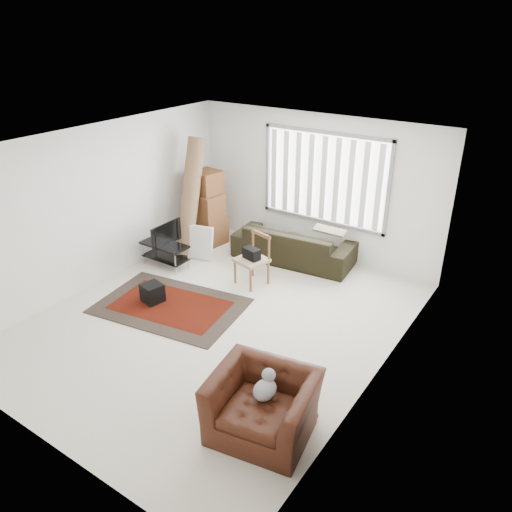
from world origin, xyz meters
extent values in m
plane|color=beige|center=(0.00, 0.00, 0.00)|extent=(6.00, 6.00, 0.00)
cube|color=white|center=(0.00, 0.00, 2.70)|extent=(5.00, 6.00, 0.02)
cube|color=white|center=(0.00, 3.00, 1.35)|extent=(5.00, 0.02, 2.70)
cube|color=white|center=(0.00, -3.00, 1.35)|extent=(5.00, 0.02, 2.70)
cube|color=white|center=(-2.50, 0.00, 1.35)|extent=(0.02, 6.00, 2.70)
cube|color=white|center=(2.50, 0.00, 1.35)|extent=(0.02, 6.00, 2.70)
cube|color=white|center=(0.20, 2.98, 1.55)|extent=(2.40, 0.01, 1.60)
cube|color=gray|center=(0.20, 2.96, 1.55)|extent=(2.52, 0.06, 1.72)
cube|color=white|center=(0.20, 2.92, 1.55)|extent=(2.40, 0.02, 1.55)
cube|color=black|center=(-0.89, -0.13, 0.01)|extent=(2.49, 1.85, 0.02)
cube|color=#4A1006|center=(-0.89, -0.13, 0.02)|extent=(1.95, 1.31, 0.00)
cube|color=black|center=(-1.95, 0.90, 0.44)|extent=(0.91, 0.41, 0.04)
cube|color=black|center=(-1.95, 0.90, 0.18)|extent=(0.87, 0.38, 0.03)
cylinder|color=#B2B2B7|center=(-2.36, 0.72, 0.23)|extent=(0.03, 0.03, 0.46)
cylinder|color=#B2B2B7|center=(-1.54, 0.72, 0.23)|extent=(0.03, 0.03, 0.46)
cylinder|color=#B2B2B7|center=(-2.36, 1.07, 0.23)|extent=(0.03, 0.03, 0.46)
cylinder|color=#B2B2B7|center=(-1.54, 1.07, 0.23)|extent=(0.03, 0.03, 0.46)
imported|color=black|center=(-1.95, 0.90, 0.67)|extent=(0.10, 0.74, 0.42)
cube|color=black|center=(-1.22, -0.18, 0.17)|extent=(0.36, 0.36, 0.30)
cube|color=brown|center=(-1.97, 2.22, 0.28)|extent=(0.69, 0.64, 0.56)
cube|color=brown|center=(-1.95, 2.19, 0.81)|extent=(0.62, 0.58, 0.50)
cube|color=brown|center=(-1.99, 2.24, 1.28)|extent=(0.57, 0.57, 0.45)
cube|color=silver|center=(-1.64, 1.54, 0.32)|extent=(0.54, 0.31, 0.65)
cylinder|color=brown|center=(-2.01, 1.75, 1.12)|extent=(0.44, 1.01, 2.23)
imported|color=black|center=(-0.11, 2.45, 0.44)|extent=(2.36, 1.21, 0.87)
cube|color=#9B8165|center=(-0.24, 1.24, 0.45)|extent=(0.59, 0.59, 0.05)
cylinder|color=brown|center=(-0.49, 1.10, 0.23)|extent=(0.04, 0.04, 0.45)
cylinder|color=brown|center=(-0.09, 1.00, 0.23)|extent=(0.04, 0.04, 0.45)
cylinder|color=brown|center=(-0.39, 1.49, 0.23)|extent=(0.04, 0.04, 0.45)
cylinder|color=brown|center=(0.01, 1.39, 0.23)|extent=(0.04, 0.04, 0.45)
cube|color=brown|center=(-0.19, 1.45, 0.87)|extent=(0.46, 0.15, 0.06)
cube|color=brown|center=(-0.39, 1.50, 0.68)|extent=(0.05, 0.05, 0.45)
cube|color=brown|center=(0.01, 1.40, 0.68)|extent=(0.05, 0.05, 0.45)
cube|color=black|center=(-0.24, 1.24, 0.58)|extent=(0.33, 0.24, 0.19)
imported|color=#3D180C|center=(1.82, -1.53, 0.42)|extent=(1.27, 1.15, 0.83)
ellipsoid|color=#59595B|center=(1.82, -1.53, 0.54)|extent=(0.28, 0.33, 0.21)
sphere|color=#59595B|center=(1.79, -1.37, 0.67)|extent=(0.16, 0.16, 0.16)
camera|label=1|loc=(4.12, -5.07, 4.22)|focal=35.00mm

